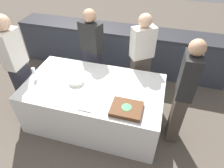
% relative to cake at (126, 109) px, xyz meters
% --- Properties ---
extents(ground_plane, '(14.00, 14.00, 0.00)m').
position_rel_cake_xyz_m(ground_plane, '(-0.58, 0.35, -0.77)').
color(ground_plane, brown).
extents(back_counter, '(4.40, 0.58, 0.92)m').
position_rel_cake_xyz_m(back_counter, '(-0.58, 2.00, -0.31)').
color(back_counter, '#333842').
rests_on(back_counter, ground_plane).
extents(dining_table, '(2.06, 1.15, 0.74)m').
position_rel_cake_xyz_m(dining_table, '(-0.58, 0.35, -0.40)').
color(dining_table, white).
rests_on(dining_table, ground_plane).
extents(cake, '(0.44, 0.36, 0.07)m').
position_rel_cake_xyz_m(cake, '(0.00, 0.00, 0.00)').
color(cake, '#B7B2AD').
rests_on(cake, dining_table).
extents(plate_stack, '(0.23, 0.23, 0.06)m').
position_rel_cake_xyz_m(plate_stack, '(-0.85, 0.35, 0.00)').
color(plate_stack, white).
rests_on(plate_stack, dining_table).
extents(wine_glass, '(0.06, 0.06, 0.19)m').
position_rel_cake_xyz_m(wine_glass, '(-1.50, 0.29, 0.10)').
color(wine_glass, white).
rests_on(wine_glass, dining_table).
extents(side_plate_near_cake, '(0.19, 0.19, 0.00)m').
position_rel_cake_xyz_m(side_plate_near_cake, '(0.03, 0.30, -0.03)').
color(side_plate_near_cake, white).
rests_on(side_plate_near_cake, dining_table).
extents(utensil_pile, '(0.17, 0.12, 0.02)m').
position_rel_cake_xyz_m(utensil_pile, '(-0.52, -0.10, -0.02)').
color(utensil_pile, white).
rests_on(utensil_pile, dining_table).
extents(person_cutting_cake, '(0.42, 0.38, 1.59)m').
position_rel_cake_xyz_m(person_cutting_cake, '(0.00, 1.14, 0.06)').
color(person_cutting_cake, '#4C4238').
rests_on(person_cutting_cake, ground_plane).
extents(person_seated_left, '(0.23, 0.34, 1.69)m').
position_rel_cake_xyz_m(person_seated_left, '(-1.83, 0.35, 0.12)').
color(person_seated_left, '#282833').
rests_on(person_seated_left, ground_plane).
extents(person_seated_right, '(0.20, 0.32, 1.67)m').
position_rel_cake_xyz_m(person_seated_right, '(0.67, 0.35, 0.10)').
color(person_seated_right, '#4C4238').
rests_on(person_seated_right, ground_plane).
extents(person_standing_back, '(0.43, 0.32, 1.58)m').
position_rel_cake_xyz_m(person_standing_back, '(-0.88, 1.14, 0.05)').
color(person_standing_back, '#282833').
rests_on(person_standing_back, ground_plane).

